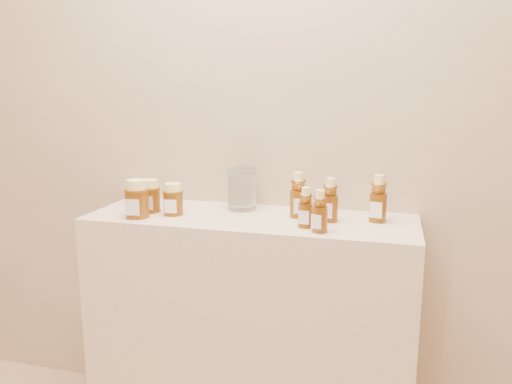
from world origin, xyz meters
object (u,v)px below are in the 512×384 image
(honey_jar_left, at_px, (150,196))
(glass_canister, at_px, (242,187))
(display_table, at_px, (250,330))
(bear_bottle_front_left, at_px, (306,205))
(bear_bottle_back_left, at_px, (298,192))

(honey_jar_left, bearing_deg, glass_canister, 15.17)
(display_table, bearing_deg, bear_bottle_front_left, -21.53)
(display_table, distance_m, bear_bottle_back_left, 0.57)
(bear_bottle_back_left, bearing_deg, display_table, 173.33)
(honey_jar_left, height_order, glass_canister, glass_canister)
(honey_jar_left, bearing_deg, bear_bottle_back_left, 0.91)
(bear_bottle_back_left, height_order, honey_jar_left, bear_bottle_back_left)
(glass_canister, bearing_deg, bear_bottle_front_left, -33.96)
(bear_bottle_back_left, xyz_separation_m, honey_jar_left, (-0.56, -0.07, -0.03))
(display_table, distance_m, glass_canister, 0.55)
(display_table, xyz_separation_m, bear_bottle_front_left, (0.22, -0.09, 0.53))
(display_table, height_order, glass_canister, glass_canister)
(bear_bottle_front_left, height_order, honey_jar_left, bear_bottle_front_left)
(display_table, bearing_deg, bear_bottle_back_left, 14.22)
(bear_bottle_front_left, bearing_deg, display_table, 160.72)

